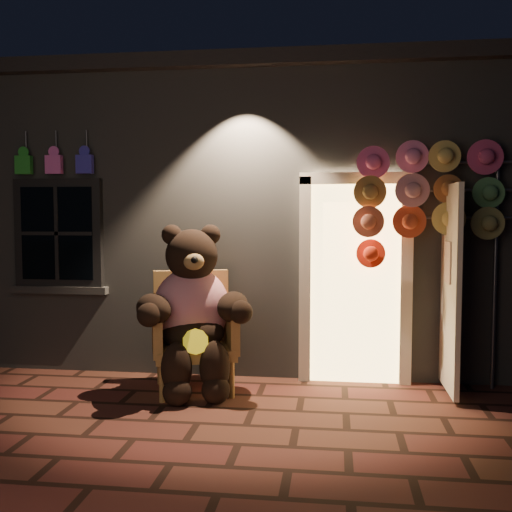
# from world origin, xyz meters

# --- Properties ---
(ground) EXTENTS (60.00, 60.00, 0.00)m
(ground) POSITION_xyz_m (0.00, 0.00, 0.00)
(ground) COLOR #4C291D
(ground) RESTS_ON ground
(shop_building) EXTENTS (7.30, 5.95, 3.51)m
(shop_building) POSITION_xyz_m (0.00, 3.99, 1.74)
(shop_building) COLOR slate
(shop_building) RESTS_ON ground
(wicker_armchair) EXTENTS (0.98, 0.94, 1.18)m
(wicker_armchair) POSITION_xyz_m (-0.27, 1.00, 0.59)
(wicker_armchair) COLOR #AA7B42
(wicker_armchair) RESTS_ON ground
(teddy_bear) EXTENTS (1.15, 1.07, 1.67)m
(teddy_bear) POSITION_xyz_m (-0.24, 0.85, 0.82)
(teddy_bear) COLOR #BA1334
(teddy_bear) RESTS_ON ground
(hat_rack) EXTENTS (1.66, 0.22, 2.47)m
(hat_rack) POSITION_xyz_m (2.04, 1.28, 1.93)
(hat_rack) COLOR #59595E
(hat_rack) RESTS_ON ground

